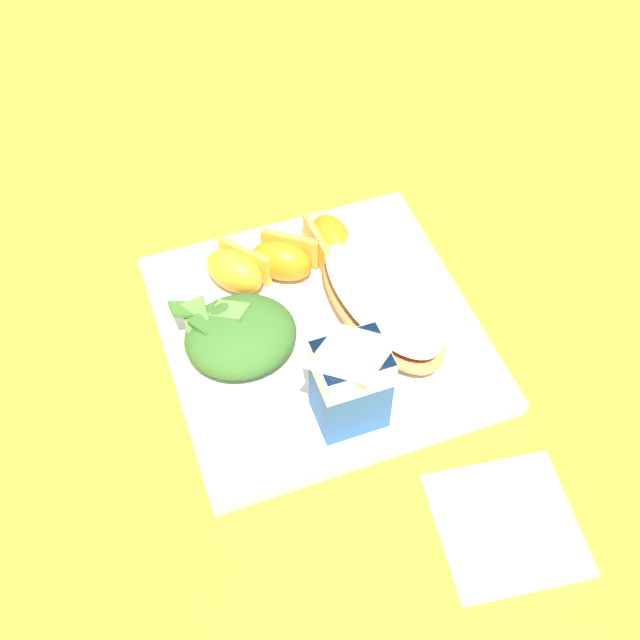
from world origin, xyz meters
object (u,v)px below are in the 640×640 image
object	(u,v)px
green_salad_pile	(239,332)
orange_wedge_front	(330,240)
paper_napkin	(507,524)
cheesy_pizza_bread	(382,302)
white_plate	(320,332)
orange_wedge_rear	(236,270)
orange_wedge_middle	(282,259)
milk_carton	(351,376)

from	to	relation	value
green_salad_pile	orange_wedge_front	bearing A→B (deg)	-145.82
green_salad_pile	paper_napkin	xyz separation A→B (m)	(-0.15, 0.23, -0.03)
cheesy_pizza_bread	green_salad_pile	bearing A→B (deg)	-4.21
white_plate	green_salad_pile	xyz separation A→B (m)	(0.07, -0.00, 0.03)
white_plate	orange_wedge_rear	size ratio (longest dim) A/B	4.03
orange_wedge_front	orange_wedge_middle	distance (m)	0.05
orange_wedge_front	paper_napkin	size ratio (longest dim) A/B	0.56
orange_wedge_rear	green_salad_pile	bearing A→B (deg)	75.91
milk_carton	green_salad_pile	bearing A→B (deg)	-56.68
orange_wedge_rear	cheesy_pizza_bread	bearing A→B (deg)	144.55
white_plate	milk_carton	size ratio (longest dim) A/B	2.55
orange_wedge_middle	cheesy_pizza_bread	bearing A→B (deg)	130.99
orange_wedge_middle	paper_napkin	xyz separation A→B (m)	(-0.09, 0.30, -0.03)
milk_carton	paper_napkin	xyz separation A→B (m)	(-0.09, 0.13, -0.07)
cheesy_pizza_bread	milk_carton	bearing A→B (deg)	53.68
orange_wedge_rear	paper_napkin	distance (m)	0.33
orange_wedge_middle	orange_wedge_front	bearing A→B (deg)	-171.13
paper_napkin	green_salad_pile	bearing A→B (deg)	-56.50
green_salad_pile	milk_carton	distance (m)	0.13
green_salad_pile	orange_wedge_middle	bearing A→B (deg)	-132.26
cheesy_pizza_bread	orange_wedge_front	world-z (taller)	orange_wedge_front
green_salad_pile	orange_wedge_rear	size ratio (longest dim) A/B	1.48
cheesy_pizza_bread	orange_wedge_rear	size ratio (longest dim) A/B	2.60
cheesy_pizza_bread	orange_wedge_front	xyz separation A→B (m)	(0.02, -0.09, 0.00)
orange_wedge_middle	orange_wedge_rear	world-z (taller)	same
cheesy_pizza_bread	milk_carton	distance (m)	0.12
orange_wedge_front	orange_wedge_middle	xyz separation A→B (m)	(0.05, 0.01, 0.00)
paper_napkin	orange_wedge_middle	bearing A→B (deg)	-73.59
white_plate	orange_wedge_middle	bearing A→B (deg)	-81.17
cheesy_pizza_bread	orange_wedge_middle	world-z (taller)	orange_wedge_middle
orange_wedge_front	cheesy_pizza_bread	bearing A→B (deg)	101.62
cheesy_pizza_bread	milk_carton	xyz separation A→B (m)	(0.07, 0.09, 0.04)
green_salad_pile	paper_napkin	size ratio (longest dim) A/B	0.94
paper_napkin	orange_wedge_rear	bearing A→B (deg)	-66.07
orange_wedge_rear	white_plate	bearing A→B (deg)	126.96
orange_wedge_rear	orange_wedge_middle	bearing A→B (deg)	177.49
milk_carton	orange_wedge_front	xyz separation A→B (m)	(-0.05, -0.18, -0.04)
white_plate	orange_wedge_rear	distance (m)	0.10
orange_wedge_front	orange_wedge_rear	bearing A→B (deg)	3.55
white_plate	milk_carton	world-z (taller)	milk_carton
green_salad_pile	paper_napkin	world-z (taller)	green_salad_pile
orange_wedge_middle	paper_napkin	world-z (taller)	orange_wedge_middle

